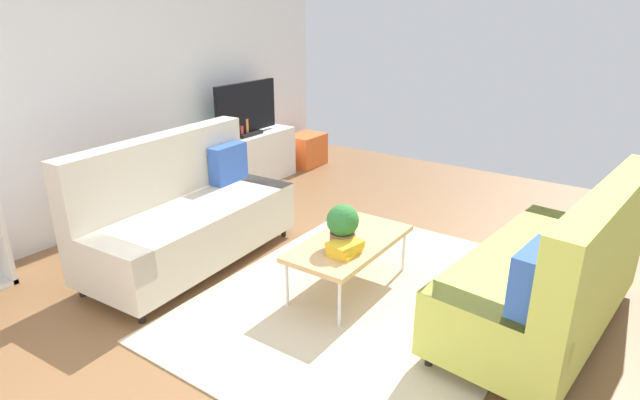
{
  "coord_description": "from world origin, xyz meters",
  "views": [
    {
      "loc": [
        -3.0,
        -1.82,
        2.12
      ],
      "look_at": [
        0.2,
        0.4,
        0.65
      ],
      "focal_mm": 28.85,
      "sensor_mm": 36.0,
      "label": 1
    }
  ],
  "objects_px": {
    "bottle_1": "(242,131)",
    "storage_trunk": "(306,150)",
    "tv": "(246,110)",
    "bottle_2": "(247,127)",
    "vase_1": "(219,135)",
    "bottle_0": "(236,130)",
    "couch_green": "(553,275)",
    "potted_plant": "(343,225)",
    "vase_0": "(208,139)",
    "table_book_0": "(345,252)",
    "couch_beige": "(186,214)",
    "coffee_table": "(350,244)",
    "tv_console": "(248,160)"
  },
  "relations": [
    {
      "from": "potted_plant",
      "to": "vase_1",
      "type": "bearing_deg",
      "value": 64.53
    },
    {
      "from": "tv_console",
      "to": "vase_0",
      "type": "distance_m",
      "value": 0.7
    },
    {
      "from": "vase_1",
      "to": "bottle_0",
      "type": "distance_m",
      "value": 0.22
    },
    {
      "from": "vase_1",
      "to": "bottle_2",
      "type": "bearing_deg",
      "value": -13.06
    },
    {
      "from": "vase_0",
      "to": "vase_1",
      "type": "relative_size",
      "value": 0.89
    },
    {
      "from": "couch_beige",
      "to": "storage_trunk",
      "type": "distance_m",
      "value": 3.11
    },
    {
      "from": "couch_beige",
      "to": "bottle_0",
      "type": "relative_size",
      "value": 9.65
    },
    {
      "from": "couch_beige",
      "to": "bottle_1",
      "type": "height_order",
      "value": "couch_beige"
    },
    {
      "from": "couch_beige",
      "to": "bottle_2",
      "type": "height_order",
      "value": "couch_beige"
    },
    {
      "from": "vase_0",
      "to": "bottle_0",
      "type": "relative_size",
      "value": 0.61
    },
    {
      "from": "bottle_1",
      "to": "couch_beige",
      "type": "bearing_deg",
      "value": -151.37
    },
    {
      "from": "potted_plant",
      "to": "bottle_2",
      "type": "height_order",
      "value": "bottle_2"
    },
    {
      "from": "bottle_0",
      "to": "table_book_0",
      "type": "bearing_deg",
      "value": -120.89
    },
    {
      "from": "coffee_table",
      "to": "bottle_2",
      "type": "height_order",
      "value": "bottle_2"
    },
    {
      "from": "tv",
      "to": "bottle_1",
      "type": "height_order",
      "value": "tv"
    },
    {
      "from": "bottle_2",
      "to": "storage_trunk",
      "type": "bearing_deg",
      "value": -3.05
    },
    {
      "from": "bottle_0",
      "to": "couch_green",
      "type": "bearing_deg",
      "value": -104.53
    },
    {
      "from": "vase_1",
      "to": "bottle_1",
      "type": "height_order",
      "value": "bottle_1"
    },
    {
      "from": "tv",
      "to": "coffee_table",
      "type": "bearing_deg",
      "value": -121.68
    },
    {
      "from": "potted_plant",
      "to": "vase_0",
      "type": "xyz_separation_m",
      "value": [
        1.01,
        2.47,
        0.11
      ]
    },
    {
      "from": "tv",
      "to": "vase_0",
      "type": "height_order",
      "value": "tv"
    },
    {
      "from": "storage_trunk",
      "to": "table_book_0",
      "type": "relative_size",
      "value": 2.17
    },
    {
      "from": "vase_0",
      "to": "bottle_2",
      "type": "distance_m",
      "value": 0.56
    },
    {
      "from": "coffee_table",
      "to": "vase_0",
      "type": "bearing_deg",
      "value": 70.0
    },
    {
      "from": "couch_green",
      "to": "potted_plant",
      "type": "height_order",
      "value": "couch_green"
    },
    {
      "from": "bottle_1",
      "to": "storage_trunk",
      "type": "bearing_deg",
      "value": -2.81
    },
    {
      "from": "couch_beige",
      "to": "vase_0",
      "type": "relative_size",
      "value": 15.73
    },
    {
      "from": "tv_console",
      "to": "vase_1",
      "type": "height_order",
      "value": "vase_1"
    },
    {
      "from": "tv",
      "to": "bottle_2",
      "type": "height_order",
      "value": "tv"
    },
    {
      "from": "tv_console",
      "to": "tv",
      "type": "relative_size",
      "value": 1.4
    },
    {
      "from": "potted_plant",
      "to": "vase_1",
      "type": "height_order",
      "value": "vase_1"
    },
    {
      "from": "couch_beige",
      "to": "potted_plant",
      "type": "relative_size",
      "value": 5.86
    },
    {
      "from": "tv",
      "to": "table_book_0",
      "type": "distance_m",
      "value": 3.05
    },
    {
      "from": "bottle_0",
      "to": "bottle_2",
      "type": "bearing_deg",
      "value": 0.0
    },
    {
      "from": "tv",
      "to": "potted_plant",
      "type": "xyz_separation_m",
      "value": [
        -1.59,
        -2.4,
        -0.36
      ]
    },
    {
      "from": "couch_green",
      "to": "storage_trunk",
      "type": "relative_size",
      "value": 3.81
    },
    {
      "from": "couch_beige",
      "to": "bottle_2",
      "type": "bearing_deg",
      "value": -155.72
    },
    {
      "from": "couch_beige",
      "to": "couch_green",
      "type": "height_order",
      "value": "same"
    },
    {
      "from": "bottle_1",
      "to": "bottle_0",
      "type": "bearing_deg",
      "value": 180.0
    },
    {
      "from": "storage_trunk",
      "to": "bottle_0",
      "type": "height_order",
      "value": "bottle_0"
    },
    {
      "from": "potted_plant",
      "to": "vase_0",
      "type": "bearing_deg",
      "value": 67.78
    },
    {
      "from": "storage_trunk",
      "to": "vase_1",
      "type": "distance_m",
      "value": 1.6
    },
    {
      "from": "potted_plant",
      "to": "bottle_0",
      "type": "bearing_deg",
      "value": 59.98
    },
    {
      "from": "couch_green",
      "to": "bottle_0",
      "type": "height_order",
      "value": "couch_green"
    },
    {
      "from": "couch_beige",
      "to": "couch_green",
      "type": "xyz_separation_m",
      "value": [
        0.67,
        -2.84,
        0.0
      ]
    },
    {
      "from": "couch_green",
      "to": "bottle_0",
      "type": "xyz_separation_m",
      "value": [
        0.98,
        3.79,
        0.3
      ]
    },
    {
      "from": "storage_trunk",
      "to": "vase_1",
      "type": "height_order",
      "value": "vase_1"
    },
    {
      "from": "coffee_table",
      "to": "tv_console",
      "type": "distance_m",
      "value": 2.83
    },
    {
      "from": "potted_plant",
      "to": "couch_green",
      "type": "bearing_deg",
      "value": -74.61
    },
    {
      "from": "vase_1",
      "to": "bottle_2",
      "type": "xyz_separation_m",
      "value": [
        0.39,
        -0.09,
        0.03
      ]
    }
  ]
}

